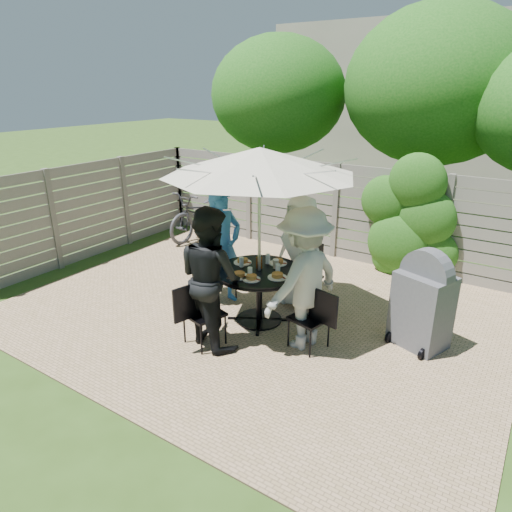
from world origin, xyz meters
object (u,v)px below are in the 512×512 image
Objects in this scene: plate_back at (278,262)px; coffee_cup at (276,264)px; plate_left at (243,261)px; bicycle at (203,213)px; chair_front at (204,326)px; glass_left at (241,262)px; glass_front at (250,272)px; person_right at (304,279)px; person_back at (301,252)px; chair_right at (309,330)px; person_left at (223,248)px; plate_extra at (251,278)px; chair_back at (305,286)px; syrup_jug at (259,263)px; plate_right at (277,276)px; umbrella at (260,162)px; patio_table at (259,286)px; person_front at (210,277)px; plate_front at (239,275)px; bbq_grill at (423,303)px; glass_back at (268,259)px; chair_left at (218,283)px; glass_right at (278,269)px.

coffee_cup is at bearing -69.69° from plate_back.
plate_left is 3.79m from bicycle.
glass_left is at bearing 16.77° from chair_front.
plate_left is at bearing 135.59° from glass_front.
person_right is 13.27× the size of glass_front.
person_back is at bearing 59.25° from glass_left.
bicycle reaches higher than chair_right.
coffee_cup is at bearing -34.21° from bicycle.
person_right is at bearing -90.00° from person_left.
glass_front is at bearing 136.50° from plate_extra.
person_left is at bearing 148.22° from plate_extra.
chair_back reaches higher than plate_back.
chair_front is 1.08m from glass_left.
chair_back is at bearing -139.27° from person_right.
chair_back is at bearing 71.05° from syrup_jug.
umbrella is at bearing 164.77° from plate_right.
chair_front is at bearing 42.94° from chair_right.
plate_right is (-0.45, 0.12, -0.10)m from person_right.
syrup_jug is at bearing -37.28° from bicycle.
patio_table is 10.68× the size of glass_left.
person_front is at bearing -105.23° from plate_back.
chair_front is 0.82m from plate_front.
chair_right is (1.73, -0.47, -0.64)m from person_left.
plate_back is (-0.16, -0.58, 0.56)m from chair_back.
plate_right is at bearing -138.08° from bbq_grill.
chair_front is at bearing 90.00° from person_front.
chair_back reaches higher than plate_front.
plate_back is (0.09, 0.35, -1.47)m from umbrella.
coffee_cup is at bearing 124.53° from plate_right.
chair_back is at bearing 82.47° from coffee_cup.
plate_left is at bearing -149.73° from glass_back.
person_front is 13.21× the size of glass_front.
chair_left is 1.31m from plate_extra.
person_right is 7.14× the size of plate_right.
coffee_cup is (0.25, 0.53, 0.04)m from plate_front.
plate_extra is (0.19, 0.01, 0.00)m from plate_front.
patio_table is 0.90m from person_left.
glass_left is (-1.21, 0.22, 0.61)m from chair_right.
plate_extra is 0.63m from glass_back.
plate_left is (0.45, -0.12, -0.08)m from person_left.
glass_back is (0.77, 0.06, -0.04)m from person_left.
coffee_cup reaches higher than plate_left.
glass_left is 1.17× the size of coffee_cup.
bicycle is at bearing -110.27° from person_right.
umbrella is at bearing -105.23° from plate_back.
glass_right reaches higher than patio_table.
glass_right is at bearing -70.30° from person_back.
person_right is (0.55, -1.15, 0.67)m from chair_back.
bbq_grill is at bearing 25.30° from plate_extra.
plate_right is (0.25, -0.44, 0.00)m from plate_back.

